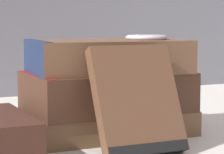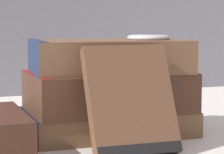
{
  "view_description": "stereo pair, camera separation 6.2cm",
  "coord_description": "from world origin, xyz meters",
  "px_view_note": "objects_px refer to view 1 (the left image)",
  "views": [
    {
      "loc": [
        -0.28,
        -0.62,
        0.15
      ],
      "look_at": [
        -0.0,
        0.0,
        0.08
      ],
      "focal_mm": 85.0,
      "sensor_mm": 36.0,
      "label": 1
    },
    {
      "loc": [
        -0.22,
        -0.64,
        0.15
      ],
      "look_at": [
        -0.0,
        0.0,
        0.08
      ],
      "focal_mm": 85.0,
      "sensor_mm": 36.0,
      "label": 2
    }
  ],
  "objects_px": {
    "book_flat_bottom": "(99,122)",
    "book_leaning_front": "(138,104)",
    "reading_glasses": "(58,117)",
    "book_flat_top": "(104,56)",
    "pocket_watch": "(146,37)",
    "book_flat_middle": "(104,92)"
  },
  "relations": [
    {
      "from": "book_flat_bottom",
      "to": "book_leaning_front",
      "type": "relative_size",
      "value": 1.76
    },
    {
      "from": "book_flat_bottom",
      "to": "reading_glasses",
      "type": "distance_m",
      "value": 0.13
    },
    {
      "from": "book_flat_top",
      "to": "pocket_watch",
      "type": "bearing_deg",
      "value": -5.42
    },
    {
      "from": "book_flat_bottom",
      "to": "pocket_watch",
      "type": "xyz_separation_m",
      "value": [
        0.06,
        -0.02,
        0.11
      ]
    },
    {
      "from": "book_flat_bottom",
      "to": "reading_glasses",
      "type": "xyz_separation_m",
      "value": [
        -0.01,
        0.13,
        -0.01
      ]
    },
    {
      "from": "book_flat_bottom",
      "to": "reading_glasses",
      "type": "height_order",
      "value": "book_flat_bottom"
    },
    {
      "from": "book_flat_top",
      "to": "book_flat_middle",
      "type": "bearing_deg",
      "value": 67.18
    },
    {
      "from": "book_leaning_front",
      "to": "reading_glasses",
      "type": "xyz_separation_m",
      "value": [
        -0.01,
        0.24,
        -0.06
      ]
    },
    {
      "from": "book_flat_middle",
      "to": "book_flat_top",
      "type": "height_order",
      "value": "book_flat_top"
    },
    {
      "from": "book_flat_bottom",
      "to": "book_flat_middle",
      "type": "height_order",
      "value": "book_flat_middle"
    },
    {
      "from": "book_flat_middle",
      "to": "book_leaning_front",
      "type": "height_order",
      "value": "book_leaning_front"
    },
    {
      "from": "reading_glasses",
      "to": "book_flat_bottom",
      "type": "bearing_deg",
      "value": -105.0
    },
    {
      "from": "book_leaning_front",
      "to": "pocket_watch",
      "type": "height_order",
      "value": "pocket_watch"
    },
    {
      "from": "book_flat_top",
      "to": "book_flat_bottom",
      "type": "bearing_deg",
      "value": 117.54
    },
    {
      "from": "book_flat_top",
      "to": "reading_glasses",
      "type": "height_order",
      "value": "book_flat_top"
    },
    {
      "from": "book_flat_middle",
      "to": "reading_glasses",
      "type": "relative_size",
      "value": 2.07
    },
    {
      "from": "reading_glasses",
      "to": "pocket_watch",
      "type": "bearing_deg",
      "value": -84.52
    },
    {
      "from": "book_flat_bottom",
      "to": "book_flat_middle",
      "type": "bearing_deg",
      "value": -46.25
    },
    {
      "from": "book_flat_bottom",
      "to": "book_flat_top",
      "type": "height_order",
      "value": "book_flat_top"
    },
    {
      "from": "book_flat_bottom",
      "to": "reading_glasses",
      "type": "relative_size",
      "value": 2.15
    },
    {
      "from": "book_leaning_front",
      "to": "book_flat_middle",
      "type": "bearing_deg",
      "value": 87.37
    },
    {
      "from": "book_flat_bottom",
      "to": "pocket_watch",
      "type": "relative_size",
      "value": 3.68
    }
  ]
}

